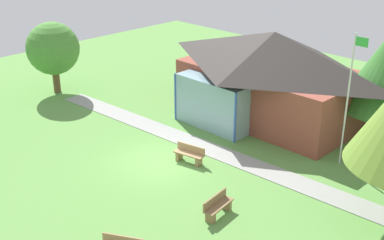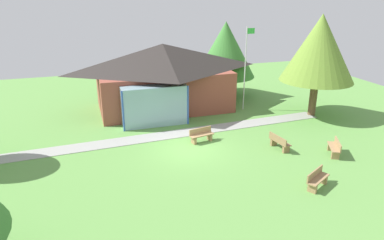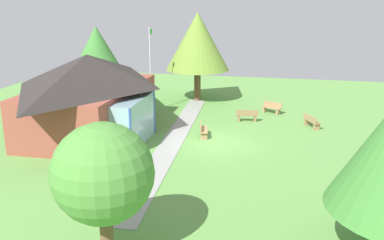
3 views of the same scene
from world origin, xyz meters
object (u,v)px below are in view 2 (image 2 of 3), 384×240
Objects in this scene: bench_rear_near_path at (201,135)px; flagpole at (246,65)px; tree_behind_pavilion_right at (225,49)px; tree_east_hedge at (319,48)px; bench_lawn_far_right at (335,148)px; bench_front_right at (317,180)px; pavilion at (163,76)px; bench_mid_right at (279,143)px.

flagpole is at bearing -148.09° from bench_rear_near_path.
tree_east_hedge is (4.09, -6.84, 0.90)m from tree_behind_pavilion_right.
bench_lawn_far_right is 0.25× the size of tree_behind_pavilion_right.
tree_behind_pavilion_right is (1.89, 15.68, 3.54)m from bench_front_right.
pavilion is at bearing -160.14° from tree_behind_pavilion_right.
bench_front_right is (-1.77, -11.51, -3.01)m from flagpole.
pavilion is 6.19m from flagpole.
pavilion is 6.43m from tree_behind_pavilion_right.
bench_lawn_far_right is 0.98× the size of bench_rear_near_path.
bench_lawn_far_right and bench_mid_right have the same top height.
flagpole is 7.69m from bench_rear_near_path.
bench_lawn_far_right is at bearing -84.75° from tree_behind_pavilion_right.
pavilion is at bearing 60.40° from bench_lawn_far_right.
bench_mid_right and bench_rear_near_path have the same top height.
bench_rear_near_path is at bearing -84.48° from pavilion.
pavilion reaches higher than bench_lawn_far_right.
pavilion is 6.92× the size of bench_lawn_far_right.
flagpole is (5.79, -2.04, 0.84)m from pavilion.
bench_lawn_far_right is (1.32, -8.85, -3.01)m from flagpole.
bench_lawn_far_right is 8.14m from tree_east_hedge.
bench_lawn_far_right is at bearing -168.51° from bench_front_right.
bench_front_right is 0.99× the size of bench_lawn_far_right.
flagpole is 7.94m from bench_mid_right.
tree_east_hedge is (5.42, 4.58, 4.44)m from bench_mid_right.
bench_mid_right is at bearing -126.82° from bench_front_right.
flagpole reaches higher than bench_mid_right.
bench_mid_right is at bearing -96.61° from tree_behind_pavilion_right.
bench_front_right is at bearing -96.85° from tree_behind_pavilion_right.
bench_lawn_far_right is (7.10, -10.89, -2.17)m from pavilion.
tree_behind_pavilion_right reaches higher than bench_front_right.
tree_behind_pavilion_right is (1.32, 11.42, 3.54)m from bench_mid_right.
flagpole is 1.00× the size of tree_behind_pavilion_right.
pavilion reaches higher than bench_rear_near_path.
flagpole reaches higher than bench_lawn_far_right.
bench_rear_near_path is 11.05m from tree_behind_pavilion_right.
pavilion reaches higher than bench_mid_right.
bench_rear_near_path is 0.25× the size of tree_behind_pavilion_right.
tree_behind_pavilion_right reaches higher than bench_rear_near_path.
tree_east_hedge reaches higher than tree_behind_pavilion_right.
tree_behind_pavilion_right is at bearing 120.89° from tree_east_hedge.
flagpole is 5.19m from tree_east_hedge.
bench_mid_right is (-1.21, -7.25, -3.01)m from flagpole.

